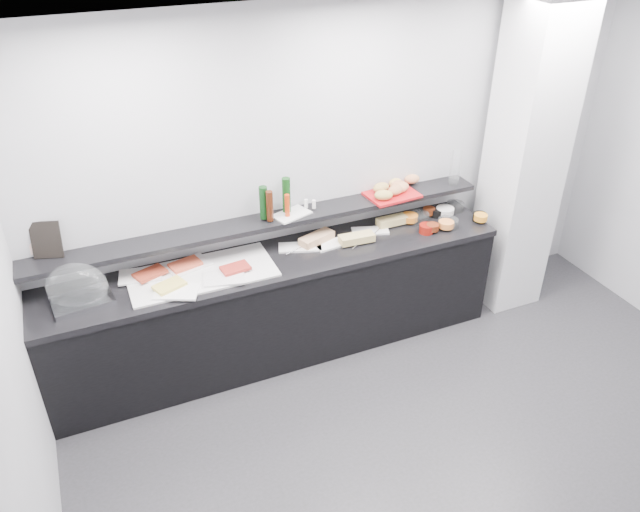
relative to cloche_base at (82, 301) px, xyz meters
name	(u,v)px	position (x,y,z in m)	size (l,w,h in m)	color
ground	(469,476)	(2.12, -1.67, -0.92)	(5.00, 5.00, 0.00)	#2D2D30
back_wall	(344,174)	(2.12, 0.33, 0.43)	(5.00, 0.02, 2.70)	#ADAFB4
ceiling	(546,64)	(2.12, -1.67, 1.78)	(5.00, 5.00, 0.00)	white
column	(524,161)	(3.62, -0.02, 0.43)	(0.50, 0.50, 2.70)	silver
buffet_cabinet	(279,308)	(1.42, 0.03, -0.50)	(3.60, 0.60, 0.85)	black
counter_top	(277,261)	(1.42, 0.03, -0.05)	(3.62, 0.62, 0.05)	black
wall_shelf	(268,222)	(1.42, 0.20, 0.21)	(3.60, 0.25, 0.04)	black
cloche_base	(82,301)	(0.00, 0.00, 0.00)	(0.40, 0.26, 0.04)	silver
cloche_dome	(77,286)	(-0.01, 0.03, 0.11)	(0.41, 0.27, 0.34)	white
linen_runner	(202,273)	(0.84, 0.03, -0.01)	(1.06, 0.50, 0.01)	silver
platter_meat_a	(140,275)	(0.42, 0.16, 0.00)	(0.30, 0.20, 0.01)	white
food_meat_a	(150,273)	(0.48, 0.13, 0.02)	(0.22, 0.14, 0.02)	maroon
platter_salmon	(188,265)	(0.77, 0.16, 0.00)	(0.31, 0.21, 0.01)	white
food_salmon	(185,264)	(0.74, 0.15, 0.02)	(0.22, 0.14, 0.02)	#C54328
platter_cheese	(177,292)	(0.61, -0.15, 0.00)	(0.30, 0.20, 0.01)	white
food_cheese	(169,285)	(0.58, -0.08, 0.02)	(0.21, 0.14, 0.02)	#DCC855
platter_meat_b	(224,278)	(0.96, -0.11, 0.00)	(0.29, 0.20, 0.01)	silver
food_meat_b	(235,268)	(1.07, -0.04, 0.02)	(0.21, 0.13, 0.02)	maroon
sandwich_plate_left	(300,247)	(1.63, 0.10, -0.01)	(0.34, 0.14, 0.01)	white
sandwich_food_left	(317,238)	(1.78, 0.12, 0.02)	(0.29, 0.11, 0.06)	tan
tongs_left	(294,251)	(1.56, 0.05, 0.00)	(0.01, 0.01, 0.16)	silver
sandwich_plate_mid	(334,243)	(1.90, 0.04, -0.01)	(0.31, 0.13, 0.01)	white
sandwich_food_mid	(357,238)	(2.08, -0.01, 0.02)	(0.28, 0.11, 0.06)	tan
tongs_mid	(357,244)	(2.05, -0.06, 0.00)	(0.01, 0.01, 0.16)	silver
sandwich_plate_right	(370,231)	(2.26, 0.11, -0.01)	(0.30, 0.13, 0.01)	white
sandwich_food_right	(392,221)	(2.47, 0.13, 0.02)	(0.26, 0.10, 0.06)	tan
tongs_right	(379,229)	(2.33, 0.09, 0.00)	(0.01, 0.01, 0.16)	silver
bowl_glass_fruit	(418,217)	(2.71, 0.12, 0.02)	(0.19, 0.19, 0.07)	silver
fill_glass_fruit	(410,217)	(2.63, 0.12, 0.03)	(0.14, 0.14, 0.05)	orange
bowl_black_jam	(437,212)	(2.92, 0.14, 0.02)	(0.14, 0.14, 0.07)	black
fill_black_jam	(429,211)	(2.85, 0.16, 0.03)	(0.10, 0.10, 0.05)	#5F230D
bowl_glass_cream	(455,207)	(3.11, 0.16, 0.02)	(0.16, 0.16, 0.07)	white
fill_glass_cream	(445,211)	(2.97, 0.11, 0.03)	(0.15, 0.15, 0.05)	silver
bowl_red_jam	(426,229)	(2.67, -0.08, 0.02)	(0.12, 0.12, 0.07)	maroon
fill_red_jam	(433,227)	(2.72, -0.09, 0.03)	(0.10, 0.10, 0.05)	#5C200D
bowl_glass_salmon	(448,223)	(2.89, -0.07, 0.02)	(0.17, 0.17, 0.07)	white
fill_glass_salmon	(446,224)	(2.85, -0.10, 0.03)	(0.13, 0.13, 0.05)	orange
bowl_black_fruit	(479,217)	(3.19, -0.08, 0.02)	(0.11, 0.11, 0.07)	black
fill_black_fruit	(481,217)	(3.18, -0.11, 0.03)	(0.11, 0.11, 0.05)	orange
framed_print	(46,240)	(-0.14, 0.29, 0.36)	(0.20, 0.02, 0.26)	black
print_art	(42,239)	(-0.17, 0.31, 0.36)	(0.18, 0.00, 0.22)	beige
condiment_tray	(292,214)	(1.61, 0.20, 0.24)	(0.29, 0.18, 0.01)	white
bottle_green_a	(263,203)	(1.39, 0.21, 0.37)	(0.06, 0.06, 0.26)	black
bottle_brown	(270,206)	(1.42, 0.16, 0.36)	(0.05, 0.05, 0.24)	#3C180A
bottle_green_b	(286,195)	(1.59, 0.25, 0.38)	(0.06, 0.06, 0.28)	#0F3910
bottle_hot	(287,205)	(1.57, 0.17, 0.33)	(0.04, 0.04, 0.18)	#B7310D
shaker_salt	(314,204)	(1.80, 0.21, 0.28)	(0.03, 0.03, 0.07)	white
shaker_pepper	(306,204)	(1.75, 0.25, 0.28)	(0.03, 0.03, 0.07)	silver
bread_tray	(392,195)	(2.48, 0.18, 0.24)	(0.41, 0.29, 0.02)	red
bread_roll_nw	(381,188)	(2.41, 0.25, 0.29)	(0.15, 0.09, 0.08)	#AD8942
bread_roll_n	(395,183)	(2.56, 0.28, 0.29)	(0.12, 0.07, 0.08)	tan
bread_roll_ne	(412,179)	(2.73, 0.29, 0.29)	(0.13, 0.08, 0.08)	#CD814E
bread_roll_sw	(384,195)	(2.36, 0.11, 0.29)	(0.15, 0.10, 0.08)	#AD9042
bread_roll_s	(396,190)	(2.50, 0.16, 0.29)	(0.15, 0.10, 0.08)	#AB6E41
bread_roll_se	(402,187)	(2.57, 0.18, 0.29)	(0.14, 0.09, 0.08)	#CC854E
bread_roll_midw	(398,185)	(2.56, 0.23, 0.29)	(0.14, 0.09, 0.08)	#B06F43
carafe	(455,168)	(3.07, 0.17, 0.38)	(0.09, 0.09, 0.30)	white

